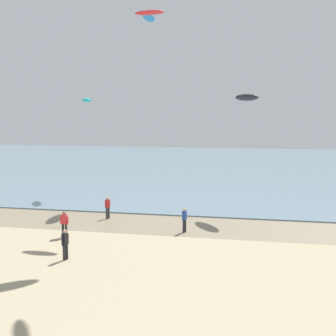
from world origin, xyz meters
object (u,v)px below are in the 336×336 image
at_px(kite_aloft_3, 149,17).
at_px(person_nearest_camera, 108,207).
at_px(person_mid_beach, 65,244).
at_px(kite_aloft_8, 247,97).
at_px(person_right_flank, 184,219).
at_px(person_by_waterline, 64,223).
at_px(kite_aloft_7, 87,100).
at_px(kite_aloft_6, 150,13).

bearing_deg(kite_aloft_3, person_nearest_camera, -9.41).
distance_m(person_mid_beach, kite_aloft_8, 19.43).
relative_size(kite_aloft_3, kite_aloft_8, 1.09).
height_order(person_mid_beach, person_right_flank, same).
relative_size(person_mid_beach, person_by_waterline, 1.00).
xyz_separation_m(person_nearest_camera, kite_aloft_7, (-5.42, 9.82, 8.50)).
bearing_deg(kite_aloft_3, kite_aloft_7, -88.35).
relative_size(person_mid_beach, kite_aloft_8, 0.54).
bearing_deg(person_right_flank, kite_aloft_3, 113.11).
bearing_deg(person_mid_beach, person_by_waterline, 115.09).
bearing_deg(person_by_waterline, kite_aloft_7, 105.85).
height_order(person_right_flank, kite_aloft_3, kite_aloft_3).
height_order(person_mid_beach, kite_aloft_7, kite_aloft_7).
distance_m(kite_aloft_3, kite_aloft_8, 13.51).
bearing_deg(person_right_flank, kite_aloft_7, 133.33).
xyz_separation_m(kite_aloft_3, kite_aloft_6, (2.30, -9.14, -1.68)).
relative_size(kite_aloft_6, kite_aloft_7, 0.97).
height_order(person_by_waterline, kite_aloft_6, kite_aloft_6).
bearing_deg(kite_aloft_6, kite_aloft_8, -148.95).
bearing_deg(kite_aloft_6, person_right_flank, 132.91).
xyz_separation_m(person_right_flank, kite_aloft_6, (-3.39, 4.19, 14.65)).
height_order(person_nearest_camera, person_mid_beach, same).
bearing_deg(person_by_waterline, person_right_flank, 19.75).
height_order(person_by_waterline, kite_aloft_3, kite_aloft_3).
height_order(kite_aloft_3, kite_aloft_7, kite_aloft_3).
xyz_separation_m(person_nearest_camera, person_by_waterline, (-1.09, -5.45, 0.00)).
height_order(person_right_flank, kite_aloft_6, kite_aloft_6).
bearing_deg(kite_aloft_8, person_nearest_camera, 83.03).
xyz_separation_m(kite_aloft_3, kite_aloft_8, (9.52, -5.45, -7.88)).
distance_m(person_mid_beach, kite_aloft_3, 25.99).
height_order(person_mid_beach, kite_aloft_8, kite_aloft_8).
height_order(person_by_waterline, person_right_flank, same).
bearing_deg(person_nearest_camera, person_mid_beach, -84.82).
distance_m(person_nearest_camera, kite_aloft_8, 14.26).
bearing_deg(person_right_flank, person_nearest_camera, 156.90).
height_order(kite_aloft_3, kite_aloft_6, kite_aloft_3).
xyz_separation_m(person_nearest_camera, person_right_flank, (6.44, -2.74, 0.00)).
xyz_separation_m(person_mid_beach, person_by_waterline, (-1.96, 4.18, 0.00)).
distance_m(person_by_waterline, kite_aloft_8, 17.67).
bearing_deg(person_mid_beach, kite_aloft_6, 78.88).
bearing_deg(person_mid_beach, person_nearest_camera, 95.18).
bearing_deg(kite_aloft_6, kite_aloft_7, -40.69).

